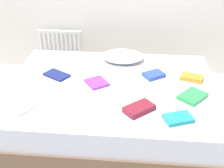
% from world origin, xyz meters
% --- Properties ---
extents(ground_plane, '(8.00, 8.00, 0.00)m').
position_xyz_m(ground_plane, '(0.00, 0.00, 0.00)').
color(ground_plane, '#9E998E').
extents(bed, '(2.00, 1.50, 0.50)m').
position_xyz_m(bed, '(0.00, 0.00, 0.25)').
color(bed, brown).
rests_on(bed, ground).
extents(radiator, '(0.57, 0.04, 0.48)m').
position_xyz_m(radiator, '(-0.79, 1.20, 0.34)').
color(radiator, white).
rests_on(radiator, ground).
extents(pillow, '(0.45, 0.33, 0.11)m').
position_xyz_m(pillow, '(0.07, 0.53, 0.55)').
color(pillow, white).
rests_on(pillow, bed).
extents(textbook_green, '(0.28, 0.29, 0.03)m').
position_xyz_m(textbook_green, '(0.72, -0.16, 0.52)').
color(textbook_green, green).
rests_on(textbook_green, bed).
extents(textbook_maroon, '(0.27, 0.26, 0.05)m').
position_xyz_m(textbook_maroon, '(0.26, -0.40, 0.52)').
color(textbook_maroon, maroon).
rests_on(textbook_maroon, bed).
extents(textbook_navy, '(0.28, 0.25, 0.02)m').
position_xyz_m(textbook_navy, '(-0.55, 0.12, 0.51)').
color(textbook_navy, navy).
rests_on(textbook_navy, bed).
extents(textbook_teal, '(0.25, 0.21, 0.03)m').
position_xyz_m(textbook_teal, '(0.56, -0.49, 0.52)').
color(textbook_teal, teal).
rests_on(textbook_teal, bed).
extents(textbook_white, '(0.26, 0.24, 0.02)m').
position_xyz_m(textbook_white, '(-0.72, -0.45, 0.51)').
color(textbook_white, white).
rests_on(textbook_white, bed).
extents(textbook_blue, '(0.24, 0.22, 0.04)m').
position_xyz_m(textbook_blue, '(0.40, 0.20, 0.52)').
color(textbook_blue, '#2847B7').
rests_on(textbook_blue, bed).
extents(textbook_orange, '(0.24, 0.18, 0.04)m').
position_xyz_m(textbook_orange, '(0.76, 0.18, 0.52)').
color(textbook_orange, orange).
rests_on(textbook_orange, bed).
extents(textbook_purple, '(0.26, 0.26, 0.02)m').
position_xyz_m(textbook_purple, '(-0.14, 0.01, 0.51)').
color(textbook_purple, purple).
rests_on(textbook_purple, bed).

